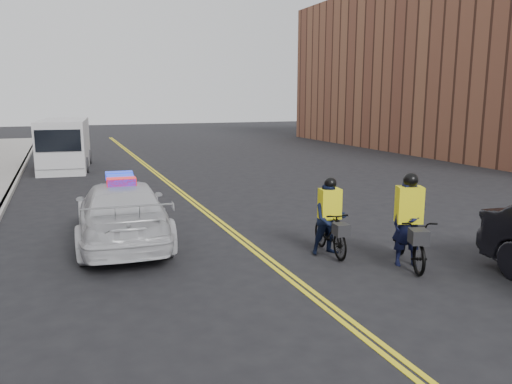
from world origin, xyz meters
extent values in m
plane|color=black|center=(0.00, 0.00, 0.00)|extent=(120.00, 120.00, 0.00)
cube|color=yellow|center=(-0.08, 8.00, 0.01)|extent=(0.10, 60.00, 0.01)
cube|color=yellow|center=(0.08, 8.00, 0.01)|extent=(0.10, 60.00, 0.01)
cube|color=brown|center=(22.00, 18.00, 5.50)|extent=(12.00, 30.00, 11.00)
imported|color=silver|center=(-2.82, 4.03, 0.76)|extent=(2.44, 5.38, 1.53)
cube|color=#0C26CC|center=(-2.82, 4.03, 1.61)|extent=(0.72, 1.44, 0.16)
cube|color=silver|center=(-3.95, 18.46, 1.23)|extent=(2.67, 5.95, 2.46)
cube|color=silver|center=(-4.18, 15.96, 1.02)|extent=(2.16, 1.05, 1.28)
cube|color=black|center=(-4.22, 15.53, 1.66)|extent=(1.93, 0.29, 0.96)
cylinder|color=black|center=(-5.12, 16.85, 0.37)|extent=(0.34, 0.77, 0.75)
cylinder|color=black|center=(-3.10, 16.66, 0.37)|extent=(0.34, 0.77, 0.75)
cylinder|color=black|center=(-4.79, 20.25, 0.37)|extent=(0.34, 0.77, 0.75)
cylinder|color=black|center=(-2.77, 20.06, 0.37)|extent=(0.34, 0.77, 0.75)
imported|color=black|center=(2.65, 0.07, 0.54)|extent=(1.41, 2.16, 1.07)
imported|color=black|center=(2.65, 0.07, 0.92)|extent=(0.79, 0.65, 1.84)
cube|color=yellow|center=(2.65, 0.07, 1.33)|extent=(0.62, 0.52, 0.77)
sphere|color=black|center=(2.65, 0.07, 1.85)|extent=(0.31, 0.31, 0.31)
cube|color=black|center=(2.39, -0.59, 0.83)|extent=(0.45, 0.48, 0.29)
imported|color=black|center=(1.47, 1.35, 0.53)|extent=(0.68, 1.81, 1.06)
imported|color=black|center=(1.47, 1.35, 0.82)|extent=(0.86, 0.70, 1.64)
cube|color=yellow|center=(1.47, 1.35, 1.18)|extent=(0.50, 0.36, 0.69)
sphere|color=black|center=(1.47, 1.35, 1.65)|extent=(0.28, 0.28, 0.28)
cube|color=black|center=(1.41, 0.72, 0.74)|extent=(0.33, 0.37, 0.25)
camera|label=1|loc=(-4.09, -8.30, 3.55)|focal=35.00mm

